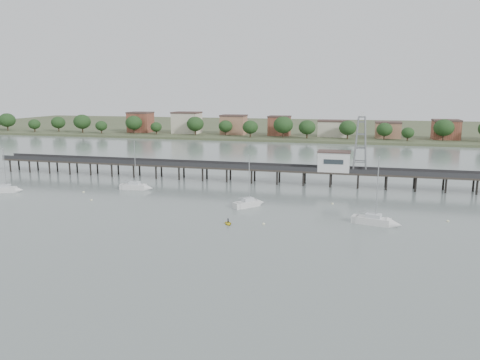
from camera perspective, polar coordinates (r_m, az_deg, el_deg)
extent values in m
plane|color=slate|center=(73.96, -11.48, -8.88)|extent=(500.00, 500.00, 0.00)
cube|color=#2D2823|center=(128.05, 0.10, 1.46)|extent=(150.00, 5.00, 0.50)
cube|color=#333335|center=(125.62, -0.17, 1.64)|extent=(150.00, 0.12, 1.10)
cube|color=#333335|center=(130.22, 0.36, 1.97)|extent=(150.00, 0.12, 1.10)
cylinder|color=black|center=(160.80, -26.21, 1.56)|extent=(0.50, 0.50, 4.40)
cylinder|color=black|center=(163.67, -25.36, 1.78)|extent=(0.50, 0.50, 4.40)
cylinder|color=black|center=(126.57, -0.11, 0.45)|extent=(0.50, 0.50, 4.40)
cylinder|color=black|center=(130.20, 0.30, 0.74)|extent=(0.50, 0.50, 4.40)
cube|color=silver|center=(123.98, 11.38, 2.22)|extent=(8.00, 5.00, 5.00)
cube|color=#4C3833|center=(123.61, 11.43, 3.43)|extent=(8.40, 5.40, 0.30)
cube|color=slate|center=(122.66, 14.64, 7.46)|extent=(1.80, 1.80, 0.30)
cube|color=silver|center=(122.63, 14.66, 7.81)|extent=(0.90, 0.90, 1.20)
cube|color=silver|center=(100.85, 0.95, -3.03)|extent=(5.05, 5.39, 1.65)
cone|color=silver|center=(102.79, 2.45, -2.77)|extent=(3.02, 3.03, 2.07)
cube|color=silver|center=(100.58, 0.95, -2.38)|extent=(2.80, 2.88, 0.75)
cylinder|color=#A5A8AA|center=(99.83, 1.13, 0.24)|extent=(0.18, 0.18, 9.99)
cylinder|color=#A5A8AA|center=(99.95, 0.54, -2.14)|extent=(2.12, 2.43, 0.12)
cube|color=silver|center=(121.45, -12.72, -0.91)|extent=(5.97, 2.71, 1.65)
cone|color=silver|center=(120.12, -11.12, -0.97)|extent=(2.59, 2.44, 2.26)
cube|color=silver|center=(121.22, -12.74, -0.36)|extent=(2.72, 2.00, 0.75)
cylinder|color=#A5A8AA|center=(120.20, -12.67, 2.01)|extent=(0.18, 0.18, 10.89)
cylinder|color=#A5A8AA|center=(121.49, -13.18, -0.09)|extent=(3.39, 0.38, 0.12)
cube|color=silver|center=(91.50, 15.93, -4.92)|extent=(6.60, 3.84, 1.65)
cone|color=silver|center=(90.82, 18.32, -5.18)|extent=(3.09, 2.96, 2.41)
cube|color=silver|center=(91.20, 15.96, -4.21)|extent=(3.14, 2.54, 0.75)
cylinder|color=#A5A8AA|center=(89.89, 16.41, -0.87)|extent=(0.18, 0.18, 11.62)
cylinder|color=#A5A8AA|center=(91.27, 15.35, -3.81)|extent=(3.54, 0.99, 0.12)
cube|color=silver|center=(128.83, -26.70, -1.14)|extent=(5.47, 3.81, 1.65)
cone|color=silver|center=(127.87, -25.34, -1.11)|extent=(2.73, 2.65, 1.98)
cube|color=silver|center=(128.62, -26.74, -0.63)|extent=(2.71, 2.34, 0.75)
cylinder|color=#A5A8AA|center=(127.78, -26.76, 1.32)|extent=(0.18, 0.18, 9.57)
cylinder|color=#A5A8AA|center=(128.79, -27.12, -0.40)|extent=(2.79, 1.27, 0.12)
cube|color=silver|center=(122.78, -12.29, -0.81)|extent=(4.14, 2.79, 1.06)
cube|color=silver|center=(123.27, -12.57, -0.47)|extent=(1.63, 1.63, 0.64)
imported|color=yellow|center=(88.21, -1.47, -5.40)|extent=(1.70, 1.20, 2.33)
imported|color=black|center=(88.21, -1.47, -5.40)|extent=(0.56, 1.02, 0.23)
ellipsoid|color=#F3F4BE|center=(88.21, 2.91, -5.36)|extent=(0.56, 0.56, 0.39)
ellipsoid|color=#F3F4BE|center=(98.32, 24.01, -4.60)|extent=(0.56, 0.56, 0.39)
ellipsoid|color=#F3F4BE|center=(105.46, 11.20, -2.84)|extent=(0.56, 0.56, 0.39)
ellipsoid|color=#F3F4BE|center=(121.45, -18.53, -1.40)|extent=(0.56, 0.56, 0.39)
ellipsoid|color=#F3F4BE|center=(112.17, -17.66, -2.33)|extent=(0.56, 0.56, 0.39)
cube|color=#475133|center=(309.98, 8.54, 6.29)|extent=(500.00, 170.00, 1.40)
cube|color=brown|center=(274.29, -12.02, 6.68)|extent=(13.00, 10.50, 9.00)
cube|color=brown|center=(263.16, -6.50, 6.67)|extent=(13.00, 10.50, 9.00)
cube|color=brown|center=(254.88, -0.78, 6.61)|extent=(13.00, 10.50, 9.00)
cube|color=brown|center=(249.59, 4.81, 6.48)|extent=(13.00, 10.50, 9.00)
cube|color=brown|center=(246.56, 11.28, 6.26)|extent=(13.00, 10.50, 9.00)
cube|color=brown|center=(246.63, 17.58, 5.96)|extent=(13.00, 10.50, 9.00)
cube|color=brown|center=(249.63, 23.80, 5.60)|extent=(13.00, 10.50, 9.00)
ellipsoid|color=#163817|center=(278.62, -18.70, 6.47)|extent=(8.00, 8.00, 6.80)
ellipsoid|color=#163817|center=(236.26, 6.73, 6.27)|extent=(8.00, 8.00, 6.80)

